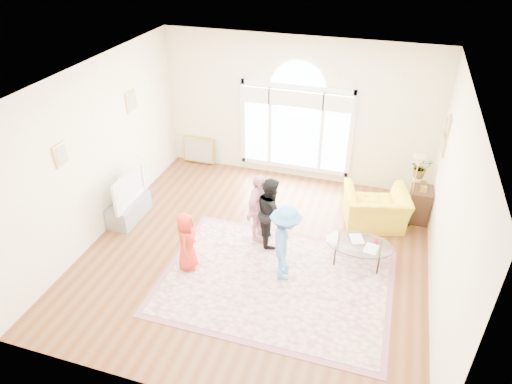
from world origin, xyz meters
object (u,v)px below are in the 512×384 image
(armchair, at_px, (375,209))
(television, at_px, (125,186))
(area_rug, at_px, (276,281))
(coffee_table, at_px, (359,244))
(tv_console, at_px, (129,209))

(armchair, bearing_deg, television, 0.54)
(area_rug, height_order, coffee_table, coffee_table)
(tv_console, bearing_deg, television, 0.00)
(area_rug, height_order, tv_console, tv_console)
(coffee_table, height_order, armchair, armchair)
(area_rug, bearing_deg, television, 164.34)
(coffee_table, bearing_deg, area_rug, -143.07)
(television, bearing_deg, area_rug, -15.66)
(television, bearing_deg, coffee_table, -0.11)
(area_rug, relative_size, coffee_table, 3.09)
(tv_console, height_order, armchair, armchair)
(area_rug, bearing_deg, tv_console, 164.37)
(coffee_table, xyz_separation_m, armchair, (0.17, 1.24, -0.02))
(area_rug, xyz_separation_m, television, (-3.29, 0.92, 0.74))
(area_rug, xyz_separation_m, tv_console, (-3.30, 0.92, 0.20))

